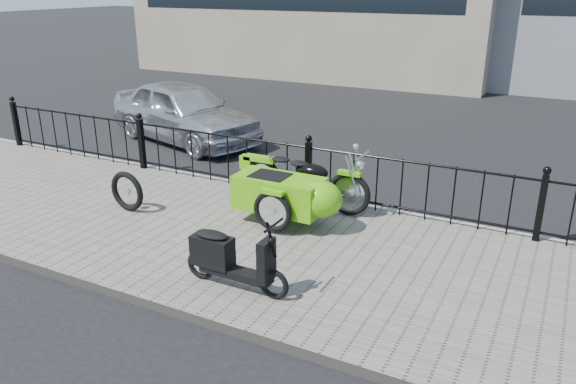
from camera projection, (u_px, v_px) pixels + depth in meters
The scene contains 8 objects.
ground at pixel (270, 234), 8.26m from camera, with size 120.00×120.00×0.00m, color black.
sidewalk at pixel (253, 244), 7.82m from camera, with size 30.00×3.80×0.12m, color #675F57.
curb at pixel (312, 199), 9.44m from camera, with size 30.00×0.10×0.12m, color gray.
iron_fence at pixel (308, 171), 9.13m from camera, with size 14.11×0.11×1.08m.
motorcycle_sidecar at pixel (294, 192), 8.23m from camera, with size 2.28×1.48×0.98m.
scooter at pixel (229, 259), 6.49m from camera, with size 1.37×0.40×0.93m.
spare_tire at pixel (127, 191), 8.69m from camera, with size 0.64×0.64×0.09m, color black.
sedan_car at pixel (184, 112), 12.82m from camera, with size 1.63×4.05×1.38m, color silver.
Camera 1 is at (3.68, -6.55, 3.50)m, focal length 35.00 mm.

